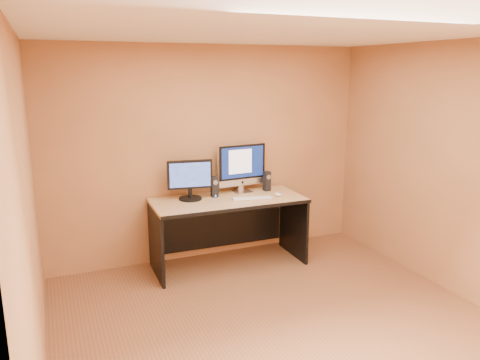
{
  "coord_description": "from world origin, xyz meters",
  "views": [
    {
      "loc": [
        -1.85,
        -3.36,
        2.3
      ],
      "look_at": [
        0.18,
        1.47,
        1.07
      ],
      "focal_mm": 35.0,
      "sensor_mm": 36.0,
      "label": 1
    }
  ],
  "objects": [
    {
      "name": "imac",
      "position": [
        0.36,
        1.8,
        1.13
      ],
      "size": [
        0.65,
        0.28,
        0.61
      ],
      "primitive_type": null,
      "rotation": [
        0.0,
        0.0,
        0.07
      ],
      "color": "silver",
      "rests_on": "desk"
    },
    {
      "name": "second_monitor",
      "position": [
        -0.34,
        1.73,
        1.06
      ],
      "size": [
        0.57,
        0.34,
        0.47
      ],
      "primitive_type": null,
      "rotation": [
        0.0,
        0.0,
        -0.15
      ],
      "color": "black",
      "rests_on": "desk"
    },
    {
      "name": "mouse",
      "position": [
        0.67,
        1.47,
        0.84
      ],
      "size": [
        0.07,
        0.12,
        0.04
      ],
      "primitive_type": "ellipsoid",
      "rotation": [
        0.0,
        0.0,
        0.05
      ],
      "color": "silver",
      "rests_on": "desk"
    },
    {
      "name": "floor",
      "position": [
        0.0,
        0.0,
        0.0
      ],
      "size": [
        4.0,
        4.0,
        0.0
      ],
      "primitive_type": "plane",
      "color": "brown",
      "rests_on": "ground"
    },
    {
      "name": "keyboard",
      "position": [
        0.33,
        1.46,
        0.83
      ],
      "size": [
        0.49,
        0.23,
        0.02
      ],
      "primitive_type": "cube",
      "rotation": [
        0.0,
        0.0,
        -0.22
      ],
      "color": "silver",
      "rests_on": "desk"
    },
    {
      "name": "desk",
      "position": [
        0.07,
        1.57,
        0.41
      ],
      "size": [
        1.79,
        0.81,
        0.82
      ],
      "primitive_type": null,
      "rotation": [
        0.0,
        0.0,
        -0.02
      ],
      "color": "tan",
      "rests_on": "ground"
    },
    {
      "name": "speaker_right",
      "position": [
        0.66,
        1.75,
        0.95
      ],
      "size": [
        0.08,
        0.09,
        0.24
      ],
      "primitive_type": null,
      "rotation": [
        0.0,
        0.0,
        0.1
      ],
      "color": "black",
      "rests_on": "desk"
    },
    {
      "name": "speaker_left",
      "position": [
        -0.04,
        1.74,
        0.95
      ],
      "size": [
        0.08,
        0.08,
        0.24
      ],
      "primitive_type": null,
      "rotation": [
        0.0,
        0.0,
        -0.03
      ],
      "color": "black",
      "rests_on": "desk"
    },
    {
      "name": "cable_a",
      "position": [
        0.4,
        1.86,
        0.83
      ],
      "size": [
        0.06,
        0.24,
        0.01
      ],
      "primitive_type": "cylinder",
      "rotation": [
        1.57,
        0.0,
        0.22
      ],
      "color": "black",
      "rests_on": "desk"
    },
    {
      "name": "ceiling",
      "position": [
        0.0,
        0.0,
        2.6
      ],
      "size": [
        4.0,
        4.0,
        0.0
      ],
      "primitive_type": "plane",
      "color": "white",
      "rests_on": "walls"
    },
    {
      "name": "walls",
      "position": [
        0.0,
        0.0,
        1.3
      ],
      "size": [
        4.0,
        4.0,
        2.6
      ],
      "primitive_type": null,
      "color": "#A96D44",
      "rests_on": "ground"
    },
    {
      "name": "cable_b",
      "position": [
        0.28,
        1.88,
        0.83
      ],
      "size": [
        0.07,
        0.19,
        0.01
      ],
      "primitive_type": "cylinder",
      "rotation": [
        1.57,
        0.0,
        -0.32
      ],
      "color": "black",
      "rests_on": "desk"
    }
  ]
}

